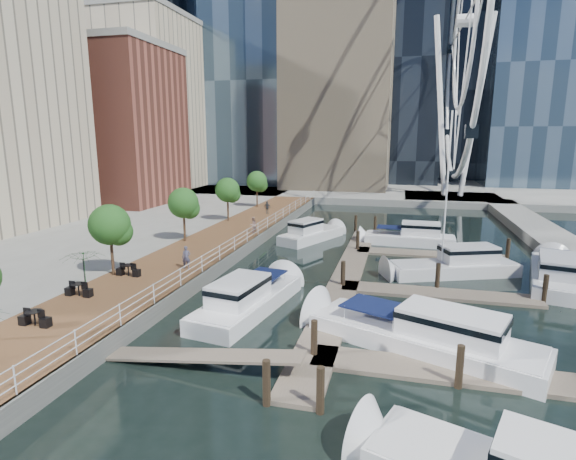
# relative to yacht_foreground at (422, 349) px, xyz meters

# --- Properties ---
(ground) EXTENTS (520.00, 520.00, 0.00)m
(ground) POSITION_rel_yacht_foreground_xyz_m (-7.73, -0.15, 0.00)
(ground) COLOR black
(ground) RESTS_ON ground
(boardwalk) EXTENTS (6.00, 60.00, 1.00)m
(boardwalk) POSITION_rel_yacht_foreground_xyz_m (-16.73, 14.85, 0.50)
(boardwalk) COLOR brown
(boardwalk) RESTS_ON ground
(seawall) EXTENTS (0.25, 60.00, 1.00)m
(seawall) POSITION_rel_yacht_foreground_xyz_m (-13.73, 14.85, 0.50)
(seawall) COLOR #595954
(seawall) RESTS_ON ground
(land_far) EXTENTS (200.00, 114.00, 1.00)m
(land_far) POSITION_rel_yacht_foreground_xyz_m (-7.73, 101.85, 0.50)
(land_far) COLOR gray
(land_far) RESTS_ON ground
(breakwater) EXTENTS (4.00, 60.00, 1.00)m
(breakwater) POSITION_rel_yacht_foreground_xyz_m (12.27, 19.85, 0.50)
(breakwater) COLOR gray
(breakwater) RESTS_ON ground
(pier) EXTENTS (14.00, 12.00, 1.00)m
(pier) POSITION_rel_yacht_foreground_xyz_m (6.27, 51.85, 0.50)
(pier) COLOR gray
(pier) RESTS_ON ground
(railing) EXTENTS (0.10, 60.00, 1.05)m
(railing) POSITION_rel_yacht_foreground_xyz_m (-13.83, 14.85, 1.52)
(railing) COLOR white
(railing) RESTS_ON boardwalk
(floating_docks) EXTENTS (16.00, 34.00, 2.60)m
(floating_docks) POSITION_rel_yacht_foreground_xyz_m (0.23, 9.83, 0.49)
(floating_docks) COLOR #6D6051
(floating_docks) RESTS_ON ground
(midrise_condos) EXTENTS (19.00, 67.00, 28.00)m
(midrise_condos) POSITION_rel_yacht_foreground_xyz_m (-41.30, 26.67, 13.42)
(midrise_condos) COLOR #BCAD8E
(midrise_condos) RESTS_ON ground
(ferris_wheel) EXTENTS (5.80, 45.60, 47.80)m
(ferris_wheel) POSITION_rel_yacht_foreground_xyz_m (6.27, 51.85, 25.92)
(ferris_wheel) COLOR white
(ferris_wheel) RESTS_ON ground
(street_trees) EXTENTS (2.60, 42.60, 4.60)m
(street_trees) POSITION_rel_yacht_foreground_xyz_m (-19.13, 13.85, 4.29)
(street_trees) COLOR #3F2B1C
(street_trees) RESTS_ON ground
(cafe_tables) EXTENTS (2.50, 13.70, 0.74)m
(cafe_tables) POSITION_rel_yacht_foreground_xyz_m (-18.13, -2.15, 1.37)
(cafe_tables) COLOR black
(cafe_tables) RESTS_ON ground
(yacht_foreground) EXTENTS (11.98, 7.30, 2.15)m
(yacht_foreground) POSITION_rel_yacht_foreground_xyz_m (0.00, 0.00, 0.00)
(yacht_foreground) COLOR white
(yacht_foreground) RESTS_ON ground
(pedestrian_near) EXTENTS (0.66, 0.54, 1.56)m
(pedestrian_near) POSITION_rel_yacht_foreground_xyz_m (-15.16, 6.27, 1.78)
(pedestrian_near) COLOR #45455C
(pedestrian_near) RESTS_ON boardwalk
(pedestrian_mid) EXTENTS (0.86, 0.91, 1.48)m
(pedestrian_mid) POSITION_rel_yacht_foreground_xyz_m (-14.56, 18.62, 1.74)
(pedestrian_mid) COLOR gray
(pedestrian_mid) RESTS_ON boardwalk
(pedestrian_far) EXTENTS (0.91, 0.47, 1.49)m
(pedestrian_far) POSITION_rel_yacht_foreground_xyz_m (-16.35, 29.15, 1.74)
(pedestrian_far) COLOR #32383F
(pedestrian_far) RESTS_ON boardwalk
(moored_yachts) EXTENTS (24.10, 37.20, 11.50)m
(moored_yachts) POSITION_rel_yacht_foreground_xyz_m (0.88, 10.94, 0.00)
(moored_yachts) COLOR silver
(moored_yachts) RESTS_ON ground
(cafe_seating) EXTENTS (4.70, 13.01, 2.50)m
(cafe_seating) POSITION_rel_yacht_foreground_xyz_m (-18.02, -5.17, 2.16)
(cafe_seating) COLOR #103C25
(cafe_seating) RESTS_ON ground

